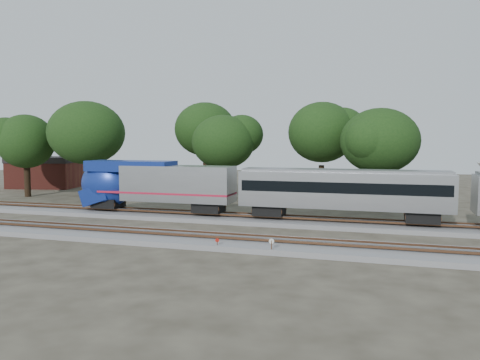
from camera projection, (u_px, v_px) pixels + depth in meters
The scene contains 14 objects.
ground at pixel (190, 231), 40.05m from camera, with size 160.00×160.00×0.00m, color #383328.
track_far at pixel (214, 217), 45.76m from camera, with size 160.00×5.00×0.73m.
track_near at pixel (170, 238), 36.22m from camera, with size 160.00×5.00×0.73m.
switch_stand_red at pixel (217, 243), 32.86m from camera, with size 0.28×0.07×0.87m.
switch_stand_white at pixel (272, 245), 31.50m from camera, with size 0.36×0.07×1.14m.
switch_lever at pixel (230, 248), 33.10m from camera, with size 0.50×0.30×0.30m, color #512D19.
brick_building at pixel (46, 172), 77.00m from camera, with size 11.69×9.24×5.04m.
tree_0 at pixel (26, 142), 63.87m from camera, with size 7.73×7.73×10.89m.
tree_1 at pixel (84, 131), 67.80m from camera, with size 9.31×9.31×13.13m.
tree_2 at pixel (86, 133), 60.11m from camera, with size 8.85×8.85×12.48m.
tree_3 at pixel (205, 129), 64.04m from camera, with size 9.41×9.41×13.26m.
tree_4 at pixel (223, 142), 58.43m from camera, with size 7.66×7.66×10.81m.
tree_5 at pixel (322, 132), 57.05m from camera, with size 8.86×8.86×12.49m.
tree_6 at pixel (380, 141), 50.54m from camera, with size 7.81×7.81×11.02m.
Camera 1 is at (15.50, -36.63, 7.74)m, focal length 35.00 mm.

